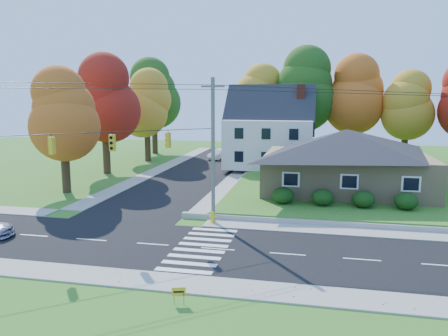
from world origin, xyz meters
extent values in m
plane|color=#3D7923|center=(0.00, 0.00, 0.00)|extent=(120.00, 120.00, 0.00)
cube|color=black|center=(0.00, 0.00, 0.01)|extent=(90.00, 8.00, 0.02)
cube|color=black|center=(-8.00, 26.00, 0.01)|extent=(8.00, 44.00, 0.02)
cube|color=#9C9A90|center=(0.00, 5.00, 0.04)|extent=(90.00, 2.00, 0.08)
cube|color=#9C9A90|center=(0.00, -5.00, 0.04)|extent=(90.00, 2.00, 0.08)
cube|color=#3D7923|center=(13.00, 21.00, 0.25)|extent=(30.00, 30.00, 0.50)
cube|color=tan|center=(8.00, 16.00, 2.10)|extent=(14.00, 10.00, 3.20)
pyramid|color=#26262B|center=(8.00, 16.00, 4.80)|extent=(14.60, 10.60, 2.20)
cube|color=silver|center=(0.00, 28.00, 3.30)|extent=(10.00, 8.00, 5.60)
pyramid|color=#26262B|center=(0.00, 28.00, 7.30)|extent=(10.40, 8.40, 2.40)
cube|color=brown|center=(3.50, 28.00, 5.30)|extent=(0.90, 0.90, 9.60)
ellipsoid|color=#163A10|center=(3.00, 9.80, 1.14)|extent=(1.70, 1.70, 1.27)
ellipsoid|color=#163A10|center=(6.00, 9.80, 1.14)|extent=(1.70, 1.70, 1.27)
ellipsoid|color=#163A10|center=(9.00, 9.80, 1.14)|extent=(1.70, 1.70, 1.27)
ellipsoid|color=#163A10|center=(12.00, 9.80, 1.14)|extent=(1.70, 1.70, 1.27)
cylinder|color=#666059|center=(-1.50, 5.20, 5.00)|extent=(0.26, 0.26, 10.00)
cube|color=#666059|center=(-1.50, 5.20, 9.40)|extent=(1.60, 0.12, 0.12)
cube|color=gold|center=(-9.50, -1.20, 5.95)|extent=(0.26, 0.34, 1.00)
cube|color=gold|center=(-6.80, 0.95, 5.95)|extent=(0.34, 0.26, 1.00)
cube|color=gold|center=(-4.00, 3.20, 5.95)|extent=(0.26, 0.34, 1.00)
cylinder|color=black|center=(-8.00, 0.00, 6.60)|extent=(13.02, 10.43, 0.04)
cylinder|color=#3F2A19|center=(-2.00, 34.00, 3.20)|extent=(0.80, 0.80, 5.40)
sphere|color=#BE8D24|center=(-2.00, 34.00, 7.10)|extent=(6.72, 6.72, 6.72)
sphere|color=#BE8D24|center=(-2.00, 34.00, 8.78)|extent=(5.91, 5.91, 5.91)
sphere|color=#BE8D24|center=(-2.00, 34.00, 10.46)|extent=(5.11, 5.11, 5.11)
cylinder|color=#3F2A19|center=(4.00, 33.00, 3.65)|extent=(0.86, 0.86, 6.30)
sphere|color=#285417|center=(4.00, 33.00, 8.20)|extent=(7.84, 7.84, 7.84)
sphere|color=#285417|center=(4.00, 33.00, 10.16)|extent=(6.90, 6.90, 6.90)
sphere|color=#285417|center=(4.00, 33.00, 12.12)|extent=(5.96, 5.96, 5.96)
cylinder|color=#3F2A19|center=(10.00, 34.00, 3.43)|extent=(0.83, 0.83, 5.85)
sphere|color=#CB5B1C|center=(10.00, 34.00, 7.65)|extent=(7.28, 7.28, 7.28)
sphere|color=#CB5B1C|center=(10.00, 34.00, 9.47)|extent=(6.41, 6.41, 6.41)
sphere|color=#CB5B1C|center=(10.00, 34.00, 11.29)|extent=(5.53, 5.53, 5.53)
cylinder|color=#3F2A19|center=(16.00, 33.00, 2.98)|extent=(0.77, 0.77, 4.95)
sphere|color=#BE8D24|center=(16.00, 33.00, 6.55)|extent=(6.16, 6.16, 6.16)
sphere|color=#BE8D24|center=(16.00, 33.00, 8.09)|extent=(5.42, 5.42, 5.42)
sphere|color=#BE8D24|center=(16.00, 33.00, 9.63)|extent=(4.68, 4.68, 4.68)
cylinder|color=#3F2A19|center=(-17.00, 12.00, 2.48)|extent=(0.77, 0.77, 4.95)
sphere|color=#CB5B1C|center=(-17.00, 12.00, 6.05)|extent=(6.16, 6.16, 6.16)
sphere|color=#CB5B1C|center=(-17.00, 12.00, 7.59)|extent=(5.42, 5.42, 5.42)
sphere|color=#CB5B1C|center=(-17.00, 12.00, 9.13)|extent=(4.68, 4.68, 4.68)
cylinder|color=#3F2A19|center=(-18.00, 22.00, 2.93)|extent=(0.83, 0.83, 5.85)
sphere|color=maroon|center=(-18.00, 22.00, 7.15)|extent=(7.28, 7.28, 7.28)
sphere|color=maroon|center=(-18.00, 22.00, 8.97)|extent=(6.41, 6.41, 6.41)
sphere|color=maroon|center=(-18.00, 22.00, 10.79)|extent=(5.53, 5.53, 5.53)
cylinder|color=#3F2A19|center=(-17.00, 32.00, 2.70)|extent=(0.80, 0.80, 5.40)
sphere|color=#BE8D24|center=(-17.00, 32.00, 6.60)|extent=(6.72, 6.72, 6.72)
sphere|color=#BE8D24|center=(-17.00, 32.00, 8.28)|extent=(5.91, 5.91, 5.91)
sphere|color=#BE8D24|center=(-17.00, 32.00, 9.96)|extent=(5.11, 5.11, 5.11)
cylinder|color=#3F2A19|center=(-19.00, 40.00, 3.15)|extent=(0.86, 0.86, 6.30)
sphere|color=#285417|center=(-19.00, 40.00, 7.70)|extent=(7.84, 7.84, 7.84)
sphere|color=#285417|center=(-19.00, 40.00, 9.66)|extent=(6.90, 6.90, 6.90)
sphere|color=#285417|center=(-19.00, 40.00, 11.62)|extent=(5.96, 5.96, 5.96)
imported|color=white|center=(-7.85, 35.75, 0.71)|extent=(2.90, 4.44, 1.38)
cylinder|color=yellow|center=(-1.51, 5.03, 0.05)|extent=(0.38, 0.38, 0.11)
cylinder|color=yellow|center=(-1.51, 5.03, 0.37)|extent=(0.25, 0.25, 0.58)
sphere|color=yellow|center=(-1.51, 5.03, 0.72)|extent=(0.28, 0.28, 0.28)
cylinder|color=yellow|center=(-1.51, 5.03, 0.48)|extent=(0.49, 0.28, 0.13)
cylinder|color=black|center=(-0.37, -6.89, 0.25)|extent=(0.02, 0.02, 0.49)
cylinder|color=black|center=(0.07, -6.89, 0.25)|extent=(0.02, 0.02, 0.49)
cube|color=yellow|center=(-0.15, -6.89, 0.54)|extent=(0.58, 0.19, 0.40)
camera|label=1|loc=(5.33, -23.55, 8.75)|focal=35.00mm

